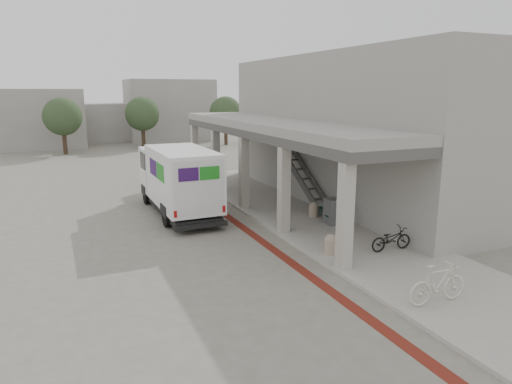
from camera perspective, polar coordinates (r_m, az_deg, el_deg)
name	(u,v)px	position (r m, az deg, el deg)	size (l,w,h in m)	color
ground	(237,245)	(16.23, -2.45, -6.66)	(120.00, 120.00, 0.00)	#686559
bike_lane_stripe	(242,227)	(18.34, -1.77, -4.36)	(0.35, 40.00, 0.01)	maroon
sidewalk	(333,230)	(17.95, 9.59, -4.73)	(4.40, 28.00, 0.12)	gray
transit_building	(334,132)	(22.56, 9.76, 7.44)	(7.60, 17.00, 7.00)	gray
distant_backdrop	(84,117)	(50.35, -20.65, 8.76)	(28.00, 10.00, 6.50)	gray
tree_left	(62,117)	(42.38, -23.04, 8.65)	(3.20, 3.20, 4.80)	#38281C
tree_mid	(142,114)	(45.00, -14.04, 9.43)	(3.20, 3.20, 4.80)	#38281C
tree_right	(226,113)	(46.05, -3.82, 9.84)	(3.20, 3.20, 4.80)	#38281C
fedex_truck	(178,178)	(20.30, -9.77, 1.68)	(2.27, 6.96, 2.95)	black
bench	(325,213)	(19.02, 8.68, -2.67)	(0.81, 1.65, 0.38)	slate
bollard_near	(331,244)	(15.12, 9.41, -6.42)	(0.46, 0.46, 0.69)	gray
bollard_far	(314,209)	(19.44, 7.21, -2.17)	(0.42, 0.42, 0.62)	gray
utility_cabinet	(332,211)	(18.42, 9.47, -2.41)	(0.47, 0.62, 1.04)	slate
bicycle_black	(391,239)	(15.89, 16.53, -5.64)	(0.53, 1.52, 0.80)	black
bicycle_cream	(438,283)	(12.43, 21.80, -10.57)	(0.49, 1.75, 1.05)	beige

